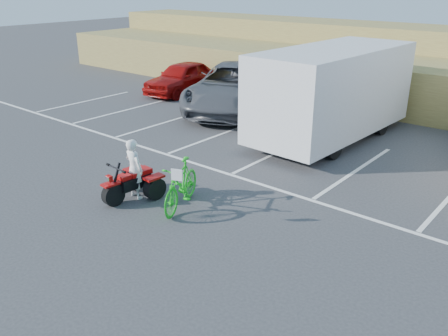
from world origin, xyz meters
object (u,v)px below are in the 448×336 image
Objects in this scene: rider at (134,169)px; grey_pickup at (234,87)px; cargo_trailer at (332,91)px; red_trike_atv at (132,199)px; red_car at (182,77)px; green_dirt_bike at (181,185)px; quad_atv_blue at (266,132)px; quad_atv_green at (292,120)px.

rider is 9.42m from grey_pickup.
red_trike_atv is at bearing -98.83° from cargo_trailer.
rider is 0.23× the size of cargo_trailer.
grey_pickup is 1.56× the size of red_car.
grey_pickup reaches higher than rider.
rider is 0.36× the size of red_car.
cargo_trailer is (5.17, -1.08, 0.75)m from grey_pickup.
rider is 0.23× the size of grey_pickup.
green_dirt_bike is 0.29× the size of grey_pickup.
red_trike_atv is 1.20× the size of quad_atv_blue.
quad_atv_blue is (-2.15, -0.83, -1.72)m from cargo_trailer.
quad_atv_green is (-0.08, 1.99, 0.00)m from quad_atv_blue.
red_car is at bearing 178.57° from quad_atv_blue.
quad_atv_blue is (-0.59, 6.93, 0.00)m from red_trike_atv.
grey_pickup is (-4.96, 8.35, 0.37)m from green_dirt_bike.
green_dirt_bike reaches higher than quad_atv_blue.
grey_pickup reaches higher than red_trike_atv.
quad_atv_blue is at bearing -156.31° from cargo_trailer.
red_trike_atv is 8.11m from cargo_trailer.
green_dirt_bike is 8.69m from quad_atv_green.
red_car is 7.03m from quad_atv_green.
grey_pickup is (-3.63, 8.70, 0.17)m from rider.
quad_atv_green is (2.94, 0.08, -0.97)m from grey_pickup.
rider is 1.39m from green_dirt_bike.
quad_atv_blue is (7.02, -2.78, -0.76)m from red_car.
red_car is 9.43m from cargo_trailer.
quad_atv_blue is at bearing 99.41° from red_trike_atv.
red_car reaches higher than quad_atv_blue.
green_dirt_bike is at bearing 24.78° from red_trike_atv.
rider is at bearing 172.78° from green_dirt_bike.
rider is at bearing 90.00° from red_trike_atv.
green_dirt_bike is at bearing -56.99° from quad_atv_green.
quad_atv_green is (6.95, -0.79, -0.76)m from red_car.
quad_atv_green is (-2.02, 8.43, -0.60)m from green_dirt_bike.
rider is 0.79× the size of green_dirt_bike.
grey_pickup is at bearing 116.74° from red_trike_atv.
quad_atv_green is at bearing 112.40° from quad_atv_blue.
quad_atv_green is (-0.68, 8.78, -0.80)m from rider.
quad_atv_green is at bearing 81.64° from green_dirt_bike.
red_car is at bearing -166.92° from quad_atv_green.
red_trike_atv is 0.92× the size of quad_atv_green.
red_trike_atv is 0.22× the size of cargo_trailer.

